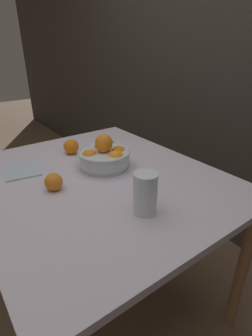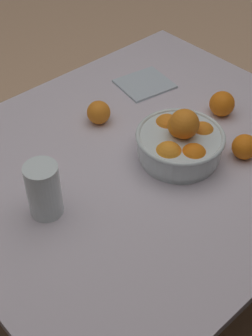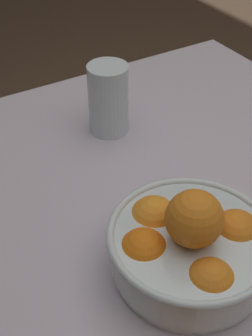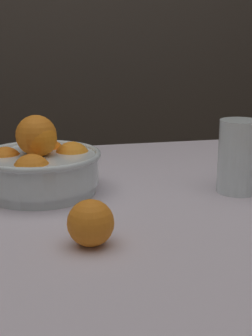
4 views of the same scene
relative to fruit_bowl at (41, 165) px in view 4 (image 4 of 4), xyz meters
The scene contains 4 objects.
dining_table 0.17m from the fruit_bowl, 52.66° to the right, with size 1.16×0.99×0.76m.
fruit_bowl is the anchor object (origin of this frame).
juice_glass 0.40m from the fruit_bowl, 12.31° to the right, with size 0.08×0.08×0.15m.
orange_loose_near_bowl 0.29m from the fruit_bowl, 77.33° to the right, with size 0.07×0.07×0.07m, color orange.
Camera 4 is at (-0.09, -0.85, 1.06)m, focal length 50.00 mm.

